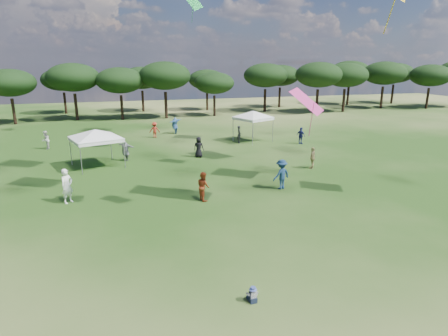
{
  "coord_description": "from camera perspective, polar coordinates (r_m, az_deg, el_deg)",
  "views": [
    {
      "loc": [
        -3.72,
        -7.42,
        7.41
      ],
      "look_at": [
        0.24,
        6.0,
        3.45
      ],
      "focal_mm": 30.0,
      "sensor_mm": 36.0,
      "label": 1
    }
  ],
  "objects": [
    {
      "name": "tree_line",
      "position": [
        55.2,
        -10.38,
        13.49
      ],
      "size": [
        108.78,
        17.63,
        7.77
      ],
      "color": "black",
      "rests_on": "ground"
    },
    {
      "name": "tent_left",
      "position": [
        28.58,
        -19.05,
        5.34
      ],
      "size": [
        6.19,
        6.19,
        3.07
      ],
      "rotation": [
        0.0,
        0.0,
        0.31
      ],
      "color": "gray",
      "rests_on": "ground"
    },
    {
      "name": "tent_right",
      "position": [
        36.12,
        4.47,
        8.49
      ],
      "size": [
        5.35,
        5.35,
        3.27
      ],
      "rotation": [
        0.0,
        0.0,
        0.41
      ],
      "color": "gray",
      "rests_on": "ground"
    },
    {
      "name": "toddler",
      "position": [
        12.66,
        4.38,
        -18.73
      ],
      "size": [
        0.37,
        0.41,
        0.54
      ],
      "rotation": [
        0.0,
        0.0,
        0.07
      ],
      "color": "black",
      "rests_on": "ground"
    },
    {
      "name": "festival_crowd",
      "position": [
        29.78,
        -13.95,
        2.61
      ],
      "size": [
        30.01,
        22.02,
        1.91
      ],
      "color": "#978652",
      "rests_on": "ground"
    }
  ]
}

